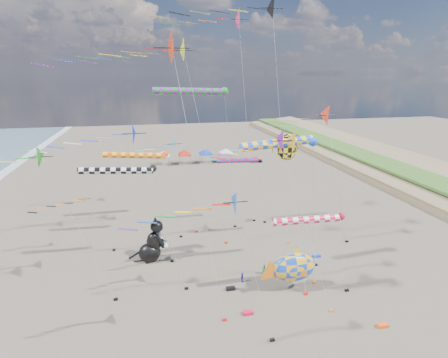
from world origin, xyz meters
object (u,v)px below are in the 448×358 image
fish_inflatable (293,267)px  child_blue (242,277)px  child_green (265,269)px  parked_car (255,160)px  person_adult (279,272)px  cat_inflatable (151,239)px

fish_inflatable → child_blue: 5.41m
child_green → parked_car: 49.40m
fish_inflatable → person_adult: bearing=105.0°
parked_car → cat_inflatable: bearing=161.3°
child_blue → parked_car: parked_car is taller
fish_inflatable → person_adult: fish_inflatable is taller
cat_inflatable → fish_inflatable: (13.32, -8.93, -0.02)m
cat_inflatable → child_green: cat_inflatable is taller
cat_inflatable → parked_car: size_ratio=1.51×
person_adult → child_blue: person_adult is taller
person_adult → child_green: (-1.18, 1.27, -0.32)m
child_green → child_blue: (-2.71, -0.91, -0.02)m
person_adult → child_green: 1.76m
child_green → cat_inflatable: bearing=151.6°
child_blue → parked_car: size_ratio=0.32×
cat_inflatable → parked_car: bearing=57.3°
child_blue → fish_inflatable: bearing=-88.8°
child_green → child_blue: bearing=-163.9°
cat_inflatable → person_adult: bearing=-29.9°
person_adult → child_green: size_ratio=1.57×
fish_inflatable → parked_car: size_ratio=1.78×
parked_car → child_green: bearing=176.4°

